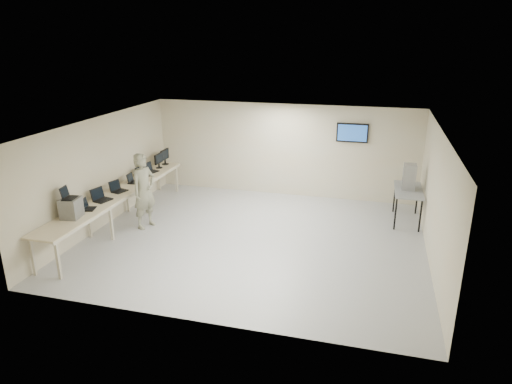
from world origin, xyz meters
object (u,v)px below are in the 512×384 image
(equipment_box, at_px, (71,208))
(side_table, at_px, (408,192))
(soldier, at_px, (144,191))
(workbench, at_px, (119,195))

(equipment_box, distance_m, side_table, 8.26)
(equipment_box, bearing_deg, soldier, 58.96)
(equipment_box, bearing_deg, workbench, 79.42)
(workbench, distance_m, side_table, 7.50)
(workbench, relative_size, side_table, 4.01)
(workbench, height_order, soldier, soldier)
(workbench, xyz_separation_m, equipment_box, (-0.06, -1.80, 0.30))
(equipment_box, xyz_separation_m, soldier, (0.76, 1.85, -0.15))
(soldier, xyz_separation_m, side_table, (6.49, 2.10, -0.15))
(equipment_box, relative_size, side_table, 0.30)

